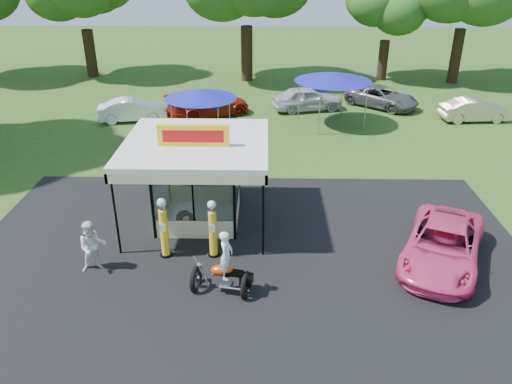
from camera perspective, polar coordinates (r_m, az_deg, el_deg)
ground at (r=15.99m, az=-1.29°, el=-12.05°), size 120.00×120.00×0.00m
asphalt_apron at (r=17.59m, az=-1.03°, el=-7.96°), size 20.00×14.00×0.04m
gas_station_kiosk at (r=19.50m, az=-6.64°, el=1.42°), size 5.40×5.40×4.18m
gas_pump_left at (r=17.62m, az=-10.47°, el=-4.21°), size 0.43×0.43×2.30m
gas_pump_right at (r=17.43m, az=-4.96°, el=-4.36°), size 0.41×0.41×2.22m
motorcycle at (r=15.73m, az=-3.63°, el=-8.74°), size 2.03×1.24×2.31m
spare_tires at (r=19.69m, az=-8.01°, el=-3.10°), size 0.84×0.53×0.71m
kiosk_car at (r=22.03m, az=-5.76°, el=0.75°), size 2.82×1.13×0.96m
pink_sedan at (r=18.34m, az=20.59°, el=-5.70°), size 4.35×5.72×1.44m
spectator_west at (r=17.59m, az=-18.19°, el=-5.93°), size 1.09×0.97×1.86m
bg_car_a at (r=32.73m, az=-13.93°, el=9.10°), size 4.47×2.38×1.40m
bg_car_b at (r=32.86m, az=-5.43°, el=9.97°), size 5.79×4.50×1.57m
bg_car_c at (r=34.11m, az=5.85°, el=10.57°), size 4.95×2.88×1.58m
bg_car_d at (r=35.74m, az=14.17°, el=10.49°), size 5.31×5.11×1.40m
bg_car_e at (r=34.58m, az=23.70°, el=8.56°), size 4.33×1.83×1.39m
tent_west at (r=28.32m, az=-6.34°, el=11.01°), size 4.05×4.05×2.83m
tent_east at (r=30.87m, az=8.81°, el=12.86°), size 4.64×4.64×3.25m
oak_far_d at (r=42.94m, az=14.92°, el=19.62°), size 7.36×7.36×8.77m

